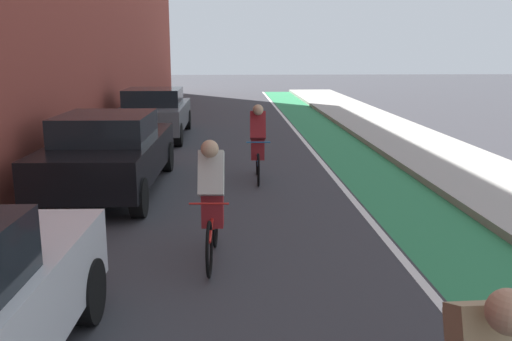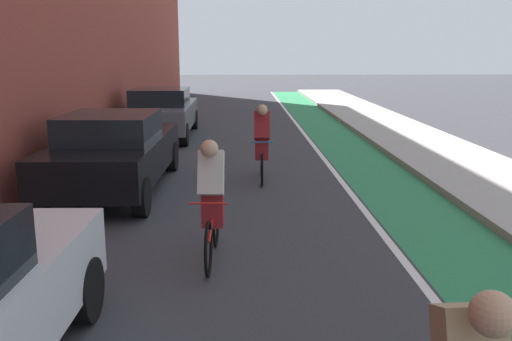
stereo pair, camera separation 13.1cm
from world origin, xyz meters
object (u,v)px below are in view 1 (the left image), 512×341
object	(u,v)px
parked_sedan_black	(110,151)
parked_sedan_gray	(155,112)
cyclist_far	(258,140)
cyclist_trailing	(212,197)

from	to	relation	value
parked_sedan_black	parked_sedan_gray	bearing A→B (deg)	89.99
parked_sedan_gray	cyclist_far	distance (m)	6.59
parked_sedan_black	cyclist_trailing	bearing A→B (deg)	-60.70
cyclist_far	cyclist_trailing	bearing A→B (deg)	-100.52
parked_sedan_black	cyclist_far	size ratio (longest dim) A/B	2.71
parked_sedan_gray	cyclist_trailing	distance (m)	10.60
cyclist_trailing	cyclist_far	xyz separation A→B (m)	(0.83, 4.48, -0.00)
cyclist_trailing	parked_sedan_gray	bearing A→B (deg)	101.20
parked_sedan_black	cyclist_far	bearing A→B (deg)	15.58
cyclist_far	parked_sedan_gray	bearing A→B (deg)	116.00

